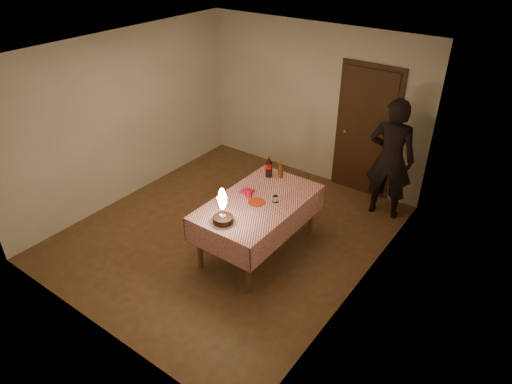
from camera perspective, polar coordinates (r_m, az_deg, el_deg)
ground at (r=6.69m, az=-3.43°, el=-4.99°), size 4.00×4.50×0.01m
room_shell at (r=5.91m, az=-3.20°, el=8.34°), size 4.04×4.54×2.62m
dining_table at (r=5.95m, az=0.28°, el=-1.97°), size 1.02×1.72×0.79m
birthday_cake at (r=5.43m, az=-4.17°, el=-2.65°), size 0.31×0.31×0.47m
red_plate at (r=5.86m, az=0.10°, el=-1.27°), size 0.22×0.22×0.01m
red_cup at (r=5.96m, az=-0.90°, el=-0.19°), size 0.08×0.08×0.10m
clear_cup at (r=5.85m, az=2.43°, el=-0.88°), size 0.07×0.07×0.09m
napkin_stack at (r=6.08m, az=-1.17°, el=0.10°), size 0.15×0.15×0.02m
cola_bottle at (r=6.39m, az=1.62°, el=3.20°), size 0.10×0.10×0.32m
amber_bottle_left at (r=6.39m, az=3.08°, el=2.79°), size 0.06×0.06×0.25m
photographer at (r=6.92m, az=16.48°, el=3.99°), size 0.74×0.55×1.85m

